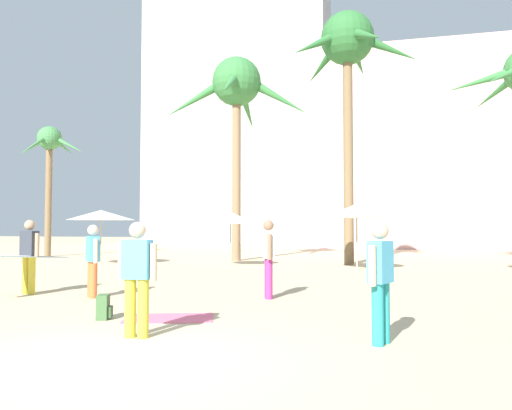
{
  "coord_description": "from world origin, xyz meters",
  "views": [
    {
      "loc": [
        3.08,
        -5.27,
        1.6
      ],
      "look_at": [
        0.57,
        4.85,
        2.04
      ],
      "focal_mm": 34.56,
      "sensor_mm": 36.0,
      "label": 1
    }
  ],
  "objects_px": {
    "cafe_umbrella_2": "(230,218)",
    "cafe_umbrella_1": "(101,215)",
    "person_mid_left": "(93,258)",
    "person_far_right": "(268,255)",
    "beach_towel": "(169,318)",
    "person_near_left": "(25,255)",
    "palm_tree_far_left": "(348,52)",
    "cafe_umbrella_0": "(357,211)",
    "backpack": "(104,307)",
    "person_mid_center": "(137,274)",
    "palm_tree_left": "(49,152)",
    "palm_tree_right": "(237,92)",
    "person_far_left": "(380,277)"
  },
  "relations": [
    {
      "from": "beach_towel",
      "to": "person_near_left",
      "type": "height_order",
      "value": "person_near_left"
    },
    {
      "from": "cafe_umbrella_1",
      "to": "beach_towel",
      "type": "xyz_separation_m",
      "value": [
        7.67,
        -10.36,
        -2.05
      ]
    },
    {
      "from": "palm_tree_left",
      "to": "cafe_umbrella_0",
      "type": "distance_m",
      "value": 17.1
    },
    {
      "from": "palm_tree_left",
      "to": "beach_towel",
      "type": "bearing_deg",
      "value": -47.54
    },
    {
      "from": "palm_tree_left",
      "to": "beach_towel",
      "type": "xyz_separation_m",
      "value": [
        13.43,
        -14.67,
        -5.53
      ]
    },
    {
      "from": "person_mid_left",
      "to": "cafe_umbrella_1",
      "type": "bearing_deg",
      "value": 73.64
    },
    {
      "from": "cafe_umbrella_2",
      "to": "person_near_left",
      "type": "relative_size",
      "value": 0.69
    },
    {
      "from": "person_near_left",
      "to": "person_mid_center",
      "type": "xyz_separation_m",
      "value": [
        4.6,
        -3.37,
        -0.03
      ]
    },
    {
      "from": "cafe_umbrella_0",
      "to": "person_far_right",
      "type": "bearing_deg",
      "value": -101.89
    },
    {
      "from": "person_near_left",
      "to": "person_mid_center",
      "type": "height_order",
      "value": "person_near_left"
    },
    {
      "from": "cafe_umbrella_1",
      "to": "person_far_right",
      "type": "relative_size",
      "value": 1.6
    },
    {
      "from": "cafe_umbrella_1",
      "to": "beach_towel",
      "type": "bearing_deg",
      "value": -53.47
    },
    {
      "from": "palm_tree_left",
      "to": "person_far_left",
      "type": "height_order",
      "value": "palm_tree_left"
    },
    {
      "from": "cafe_umbrella_1",
      "to": "beach_towel",
      "type": "relative_size",
      "value": 1.84
    },
    {
      "from": "palm_tree_left",
      "to": "person_mid_center",
      "type": "height_order",
      "value": "palm_tree_left"
    },
    {
      "from": "palm_tree_far_left",
      "to": "cafe_umbrella_1",
      "type": "height_order",
      "value": "palm_tree_far_left"
    },
    {
      "from": "person_far_right",
      "to": "person_far_left",
      "type": "height_order",
      "value": "person_far_right"
    },
    {
      "from": "person_near_left",
      "to": "beach_towel",
      "type": "bearing_deg",
      "value": -102.57
    },
    {
      "from": "palm_tree_far_left",
      "to": "cafe_umbrella_2",
      "type": "bearing_deg",
      "value": -156.4
    },
    {
      "from": "beach_towel",
      "to": "backpack",
      "type": "height_order",
      "value": "backpack"
    },
    {
      "from": "person_mid_center",
      "to": "person_far_left",
      "type": "height_order",
      "value": "person_mid_center"
    },
    {
      "from": "palm_tree_left",
      "to": "palm_tree_right",
      "type": "distance_m",
      "value": 10.87
    },
    {
      "from": "beach_towel",
      "to": "person_far_left",
      "type": "bearing_deg",
      "value": -16.2
    },
    {
      "from": "cafe_umbrella_2",
      "to": "beach_towel",
      "type": "relative_size",
      "value": 1.44
    },
    {
      "from": "palm_tree_far_left",
      "to": "person_far_right",
      "type": "relative_size",
      "value": 6.14
    },
    {
      "from": "palm_tree_left",
      "to": "person_mid_left",
      "type": "bearing_deg",
      "value": -49.97
    },
    {
      "from": "cafe_umbrella_0",
      "to": "person_far_left",
      "type": "distance_m",
      "value": 11.49
    },
    {
      "from": "palm_tree_far_left",
      "to": "cafe_umbrella_2",
      "type": "height_order",
      "value": "palm_tree_far_left"
    },
    {
      "from": "cafe_umbrella_1",
      "to": "person_far_left",
      "type": "xyz_separation_m",
      "value": [
        11.22,
        -11.39,
        -1.15
      ]
    },
    {
      "from": "cafe_umbrella_0",
      "to": "backpack",
      "type": "height_order",
      "value": "cafe_umbrella_0"
    },
    {
      "from": "person_mid_left",
      "to": "person_mid_center",
      "type": "height_order",
      "value": "person_mid_center"
    },
    {
      "from": "palm_tree_left",
      "to": "person_far_right",
      "type": "xyz_separation_m",
      "value": [
        14.58,
        -11.96,
        -4.58
      ]
    },
    {
      "from": "person_near_left",
      "to": "person_far_left",
      "type": "distance_m",
      "value": 8.53
    },
    {
      "from": "palm_tree_right",
      "to": "person_near_left",
      "type": "xyz_separation_m",
      "value": [
        -1.62,
        -12.05,
        -6.94
      ]
    },
    {
      "from": "cafe_umbrella_2",
      "to": "person_mid_left",
      "type": "height_order",
      "value": "cafe_umbrella_2"
    },
    {
      "from": "palm_tree_right",
      "to": "backpack",
      "type": "bearing_deg",
      "value": -82.93
    },
    {
      "from": "cafe_umbrella_0",
      "to": "person_mid_left",
      "type": "height_order",
      "value": "cafe_umbrella_0"
    },
    {
      "from": "person_near_left",
      "to": "cafe_umbrella_1",
      "type": "bearing_deg",
      "value": 31.38
    },
    {
      "from": "cafe_umbrella_1",
      "to": "person_far_left",
      "type": "height_order",
      "value": "cafe_umbrella_1"
    },
    {
      "from": "cafe_umbrella_1",
      "to": "person_mid_center",
      "type": "relative_size",
      "value": 1.67
    },
    {
      "from": "person_mid_left",
      "to": "person_far_right",
      "type": "distance_m",
      "value": 3.94
    },
    {
      "from": "person_mid_center",
      "to": "cafe_umbrella_1",
      "type": "bearing_deg",
      "value": -148.42
    },
    {
      "from": "cafe_umbrella_1",
      "to": "beach_towel",
      "type": "height_order",
      "value": "cafe_umbrella_1"
    },
    {
      "from": "palm_tree_right",
      "to": "cafe_umbrella_1",
      "type": "xyz_separation_m",
      "value": [
        -4.84,
        -3.59,
        -5.82
      ]
    },
    {
      "from": "person_near_left",
      "to": "person_far_right",
      "type": "xyz_separation_m",
      "value": [
        5.62,
        0.81,
        0.02
      ]
    },
    {
      "from": "palm_tree_far_left",
      "to": "person_mid_left",
      "type": "height_order",
      "value": "palm_tree_far_left"
    },
    {
      "from": "cafe_umbrella_2",
      "to": "cafe_umbrella_1",
      "type": "bearing_deg",
      "value": -174.76
    },
    {
      "from": "cafe_umbrella_1",
      "to": "cafe_umbrella_2",
      "type": "height_order",
      "value": "cafe_umbrella_1"
    },
    {
      "from": "palm_tree_far_left",
      "to": "person_far_right",
      "type": "xyz_separation_m",
      "value": [
        -1.21,
        -10.14,
        -8.01
      ]
    },
    {
      "from": "person_far_left",
      "to": "cafe_umbrella_2",
      "type": "bearing_deg",
      "value": -40.04
    }
  ]
}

